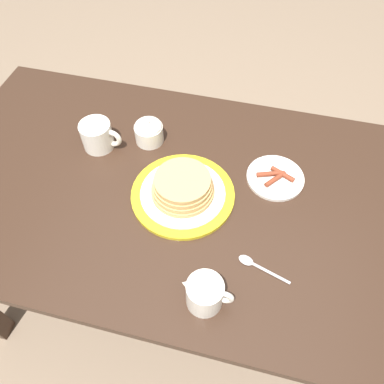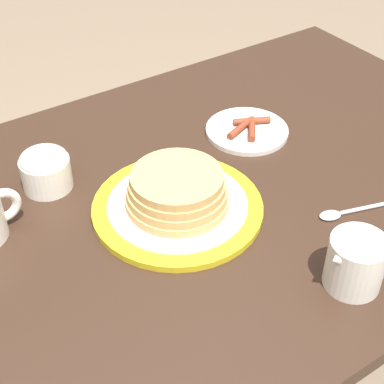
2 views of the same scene
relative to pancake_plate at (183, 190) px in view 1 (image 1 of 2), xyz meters
name	(u,v)px [view 1 (image 1 of 2)]	position (x,y,z in m)	size (l,w,h in m)	color
ground_plane	(183,288)	(-0.02, 0.02, -0.75)	(8.00, 8.00, 0.00)	#7A6651
dining_table	(179,211)	(-0.02, 0.02, -0.14)	(1.46, 0.82, 0.73)	#332116
pancake_plate	(183,190)	(0.00, 0.00, 0.00)	(0.29, 0.29, 0.08)	gold
side_plate_bacon	(275,177)	(0.24, 0.12, -0.02)	(0.16, 0.16, 0.02)	silver
coffee_mug	(98,135)	(-0.30, 0.12, 0.02)	(0.12, 0.09, 0.09)	silver
creamer_pitcher	(204,293)	(0.12, -0.28, 0.02)	(0.12, 0.08, 0.09)	silver
sugar_bowl	(149,131)	(-0.15, 0.18, 0.01)	(0.09, 0.09, 0.09)	silver
spoon	(255,265)	(0.23, -0.16, -0.02)	(0.13, 0.05, 0.01)	silver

